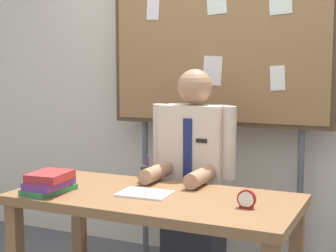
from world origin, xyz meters
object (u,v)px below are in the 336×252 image
at_px(book_stack, 49,182).
at_px(desk_clock, 247,200).
at_px(open_notebook, 145,194).
at_px(pen_holder, 147,174).
at_px(desk, 155,213).
at_px(person, 194,188).
at_px(bulletin_board, 218,44).

xyz_separation_m(book_stack, desk_clock, (1.05, 0.15, -0.02)).
xyz_separation_m(open_notebook, pen_holder, (-0.13, 0.28, 0.04)).
bearing_deg(desk_clock, pen_holder, 156.29).
distance_m(desk, person, 0.56).
height_order(desk, book_stack, book_stack).
xyz_separation_m(desk_clock, pen_holder, (-0.69, 0.30, 0.01)).
bearing_deg(desk, book_stack, -159.83).
bearing_deg(desk, open_notebook, -157.43).
bearing_deg(desk, person, 90.00).
bearing_deg(bulletin_board, person, -90.03).
height_order(bulletin_board, book_stack, bulletin_board).
bearing_deg(pen_holder, desk_clock, -23.71).
height_order(desk, bulletin_board, bulletin_board).
bearing_deg(person, open_notebook, -94.78).
relative_size(desk, person, 1.07).
xyz_separation_m(bulletin_board, pen_holder, (-0.18, -0.73, -0.78)).
bearing_deg(person, book_stack, -125.40).
distance_m(desk, book_stack, 0.59).
relative_size(book_stack, open_notebook, 1.11).
height_order(bulletin_board, pen_holder, bulletin_board).
xyz_separation_m(desk, person, (0.00, 0.56, 0.01)).
distance_m(person, desk_clock, 0.80).
distance_m(person, bulletin_board, 1.01).
bearing_deg(pen_holder, person, 59.19).
relative_size(open_notebook, pen_holder, 1.68).
height_order(desk, pen_holder, pen_holder).
xyz_separation_m(bulletin_board, open_notebook, (-0.05, -1.00, -0.83)).
relative_size(person, desk_clock, 15.44).
distance_m(desk, open_notebook, 0.12).
height_order(open_notebook, pen_holder, pen_holder).
bearing_deg(bulletin_board, desk, -90.01).
height_order(desk, desk_clock, desk_clock).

